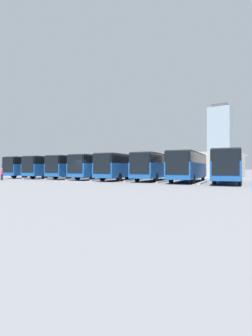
# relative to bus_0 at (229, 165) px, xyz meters

# --- Properties ---
(ground_plane) EXTENTS (600.00, 600.00, 0.00)m
(ground_plane) POSITION_rel_bus_0_xyz_m (15.40, 5.50, -1.85)
(ground_plane) COLOR gray
(bus_0) EXTENTS (4.27, 11.83, 3.31)m
(bus_0) POSITION_rel_bus_0_xyz_m (0.00, 0.00, 0.00)
(bus_0) COLOR #19519E
(bus_0) RESTS_ON ground_plane
(curb_divider_0) EXTENTS (1.11, 5.60, 0.15)m
(curb_divider_0) POSITION_rel_bus_0_xyz_m (2.20, 1.71, -1.77)
(curb_divider_0) COLOR #B2B2AD
(curb_divider_0) RESTS_ON ground_plane
(bus_1) EXTENTS (4.27, 11.83, 3.31)m
(bus_1) POSITION_rel_bus_0_xyz_m (4.40, -0.16, 0.00)
(bus_1) COLOR #19519E
(bus_1) RESTS_ON ground_plane
(curb_divider_1) EXTENTS (1.11, 5.60, 0.15)m
(curb_divider_1) POSITION_rel_bus_0_xyz_m (6.60, 1.56, -1.77)
(curb_divider_1) COLOR #B2B2AD
(curb_divider_1) RESTS_ON ground_plane
(bus_2) EXTENTS (4.27, 11.83, 3.31)m
(bus_2) POSITION_rel_bus_0_xyz_m (8.80, -0.70, 0.00)
(bus_2) COLOR #19519E
(bus_2) RESTS_ON ground_plane
(curb_divider_2) EXTENTS (1.11, 5.60, 0.15)m
(curb_divider_2) POSITION_rel_bus_0_xyz_m (11.00, 1.01, -1.77)
(curb_divider_2) COLOR #B2B2AD
(curb_divider_2) RESTS_ON ground_plane
(bus_3) EXTENTS (4.27, 11.83, 3.31)m
(bus_3) POSITION_rel_bus_0_xyz_m (13.20, 0.08, 0.00)
(bus_3) COLOR #19519E
(bus_3) RESTS_ON ground_plane
(curb_divider_3) EXTENTS (1.11, 5.60, 0.15)m
(curb_divider_3) POSITION_rel_bus_0_xyz_m (15.40, 1.79, -1.77)
(curb_divider_3) COLOR #B2B2AD
(curb_divider_3) RESTS_ON ground_plane
(bus_4) EXTENTS (4.27, 11.83, 3.31)m
(bus_4) POSITION_rel_bus_0_xyz_m (17.59, -0.23, 0.00)
(bus_4) COLOR #19519E
(bus_4) RESTS_ON ground_plane
(curb_divider_4) EXTENTS (1.11, 5.60, 0.15)m
(curb_divider_4) POSITION_rel_bus_0_xyz_m (19.80, 1.49, -1.77)
(curb_divider_4) COLOR #B2B2AD
(curb_divider_4) RESTS_ON ground_plane
(bus_5) EXTENTS (4.27, 11.83, 3.31)m
(bus_5) POSITION_rel_bus_0_xyz_m (21.99, -0.42, 0.00)
(bus_5) COLOR #19519E
(bus_5) RESTS_ON ground_plane
(curb_divider_5) EXTENTS (1.11, 5.60, 0.15)m
(curb_divider_5) POSITION_rel_bus_0_xyz_m (24.19, 1.30, -1.77)
(curb_divider_5) COLOR #B2B2AD
(curb_divider_5) RESTS_ON ground_plane
(bus_6) EXTENTS (4.27, 11.83, 3.31)m
(bus_6) POSITION_rel_bus_0_xyz_m (26.39, 0.02, 0.00)
(bus_6) COLOR #19519E
(bus_6) RESTS_ON ground_plane
(curb_divider_6) EXTENTS (1.11, 5.60, 0.15)m
(curb_divider_6) POSITION_rel_bus_0_xyz_m (28.59, 1.73, -1.77)
(curb_divider_6) COLOR #B2B2AD
(curb_divider_6) RESTS_ON ground_plane
(bus_7) EXTENTS (4.27, 11.83, 3.31)m
(bus_7) POSITION_rel_bus_0_xyz_m (30.79, 0.16, 0.00)
(bus_7) COLOR #19519E
(bus_7) RESTS_ON ground_plane
(pedestrian) EXTENTS (0.37, 0.37, 1.54)m
(pedestrian) POSITION_rel_bus_0_xyz_m (26.31, 8.99, -1.02)
(pedestrian) COLOR #38384C
(pedestrian) RESTS_ON ground_plane
(station_building) EXTENTS (27.57, 12.37, 4.15)m
(station_building) POSITION_rel_bus_0_xyz_m (15.40, -16.80, 0.26)
(station_building) COLOR beige
(station_building) RESTS_ON ground_plane
(office_tower) EXTENTS (15.44, 15.44, 47.49)m
(office_tower) POSITION_rel_bus_0_xyz_m (39.77, -167.41, 21.30)
(office_tower) COLOR #93A8B7
(office_tower) RESTS_ON ground_plane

